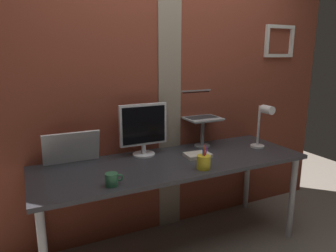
# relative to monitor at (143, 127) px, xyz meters

# --- Properties ---
(ground_plane) EXTENTS (6.00, 6.00, 0.00)m
(ground_plane) POSITION_rel_monitor_xyz_m (0.24, -0.20, -0.98)
(ground_plane) COLOR gray
(brick_wall_back) EXTENTS (3.47, 0.16, 2.68)m
(brick_wall_back) POSITION_rel_monitor_xyz_m (0.24, 0.18, 0.36)
(brick_wall_back) COLOR brown
(brick_wall_back) RESTS_ON ground_plane
(desk) EXTENTS (2.07, 0.69, 0.75)m
(desk) POSITION_rel_monitor_xyz_m (0.16, -0.23, -0.30)
(desk) COLOR #333338
(desk) RESTS_ON ground_plane
(monitor) EXTENTS (0.39, 0.18, 0.42)m
(monitor) POSITION_rel_monitor_xyz_m (0.00, 0.00, 0.00)
(monitor) COLOR white
(monitor) RESTS_ON desk
(laptop_stand) EXTENTS (0.28, 0.22, 0.25)m
(laptop_stand) POSITION_rel_monitor_xyz_m (0.55, 0.00, -0.07)
(laptop_stand) COLOR gray
(laptop_stand) RESTS_ON desk
(laptop) EXTENTS (0.30, 0.32, 0.24)m
(laptop) POSITION_rel_monitor_xyz_m (0.55, 0.08, 0.08)
(laptop) COLOR #ADB2B7
(laptop) RESTS_ON laptop_stand
(whiteboard_panel) EXTENTS (0.41, 0.09, 0.25)m
(whiteboard_panel) POSITION_rel_monitor_xyz_m (-0.55, 0.04, -0.11)
(whiteboard_panel) COLOR white
(whiteboard_panel) RESTS_ON desk
(desk_lamp) EXTENTS (0.12, 0.20, 0.38)m
(desk_lamp) POSITION_rel_monitor_xyz_m (0.97, -0.28, 0.01)
(desk_lamp) COLOR white
(desk_lamp) RESTS_ON desk
(pen_cup) EXTENTS (0.10, 0.10, 0.18)m
(pen_cup) POSITION_rel_monitor_xyz_m (0.27, -0.47, -0.18)
(pen_cup) COLOR yellow
(pen_cup) RESTS_ON desk
(coffee_mug) EXTENTS (0.12, 0.08, 0.08)m
(coffee_mug) POSITION_rel_monitor_xyz_m (-0.39, -0.47, -0.19)
(coffee_mug) COLOR #33724C
(coffee_mug) RESTS_ON desk
(paper_clutter_stack) EXTENTS (0.21, 0.15, 0.03)m
(paper_clutter_stack) POSITION_rel_monitor_xyz_m (0.37, -0.23, -0.22)
(paper_clutter_stack) COLOR silver
(paper_clutter_stack) RESTS_ON desk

